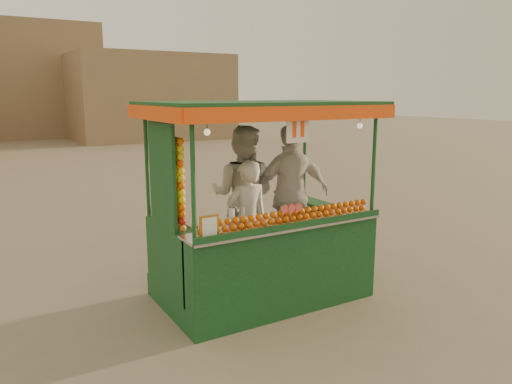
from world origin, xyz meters
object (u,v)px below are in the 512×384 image
vendor_left (247,221)px  vendor_middle (243,195)px  juice_cart (260,238)px  vendor_right (291,194)px

vendor_left → vendor_middle: bearing=-112.1°
vendor_left → vendor_middle: (0.28, 0.61, 0.20)m
juice_cart → vendor_right: bearing=27.4°
vendor_middle → vendor_right: 0.69m
vendor_middle → vendor_right: vendor_right is taller
juice_cart → vendor_middle: size_ratio=1.46×
vendor_middle → vendor_right: bearing=-162.7°
vendor_middle → juice_cart: bearing=123.4°
vendor_left → vendor_right: bearing=-158.8°
juice_cart → vendor_left: juice_cart is taller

